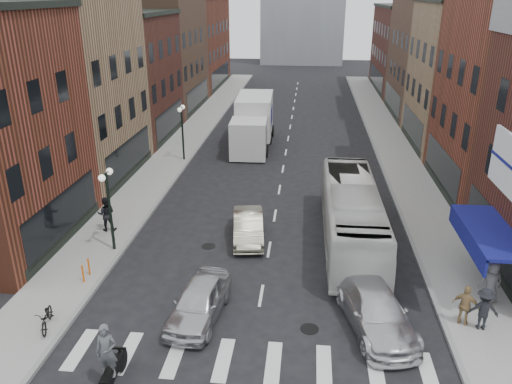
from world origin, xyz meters
TOP-DOWN VIEW (x-y plane):
  - ground at (0.00, 0.00)m, footprint 160.00×160.00m
  - sidewalk_left at (-8.50, 22.00)m, footprint 3.00×74.00m
  - sidewalk_right at (8.50, 22.00)m, footprint 3.00×74.00m
  - curb_left at (-7.00, 22.00)m, footprint 0.20×74.00m
  - curb_right at (7.00, 22.00)m, footprint 0.20×74.00m
  - crosswalk_stripes at (0.00, -3.00)m, footprint 12.00×2.20m
  - bldg_left_mid_a at (-14.99, 14.00)m, footprint 10.30×10.20m
  - bldg_left_mid_b at (-14.99, 24.00)m, footprint 10.30×10.20m
  - bldg_left_far_a at (-14.99, 35.00)m, footprint 10.30×12.20m
  - bldg_left_far_b at (-14.99, 49.00)m, footprint 10.30×16.20m
  - bldg_right_mid_b at (14.99, 24.00)m, footprint 10.30×10.20m
  - bldg_right_far_a at (14.99, 35.00)m, footprint 10.30×12.20m
  - bldg_right_far_b at (14.99, 49.00)m, footprint 10.30×16.20m
  - awning_blue at (8.93, 2.50)m, footprint 1.80×5.00m
  - billboard_sign at (8.59, 0.50)m, footprint 1.52×3.00m
  - streetlamp_near at (-7.40, 4.00)m, footprint 0.32×1.22m
  - streetlamp_far at (-7.40, 18.00)m, footprint 0.32×1.22m
  - bike_rack at (-7.60, 1.30)m, footprint 0.08×0.68m
  - box_truck at (-2.73, 22.32)m, footprint 2.98×9.09m
  - motorcycle_rider at (-4.16, -4.71)m, footprint 0.68×2.39m
  - transit_bus at (3.95, 6.20)m, footprint 2.66×10.86m
  - sedan_left_near at (-2.21, -0.71)m, footprint 2.15×4.39m
  - sedan_left_far at (-1.14, 6.00)m, footprint 2.01×4.33m
  - curb_car at (4.40, -0.57)m, footprint 3.17×5.40m
  - parked_bicycle at (-7.60, -2.10)m, footprint 1.02×1.71m
  - ped_left_solo at (-8.48, 5.95)m, footprint 0.99×0.72m
  - ped_right_a at (8.25, -0.47)m, footprint 1.11×0.63m
  - ped_right_b at (7.66, -0.28)m, footprint 1.06×0.85m
  - ped_right_c at (9.07, 1.35)m, footprint 0.92×0.64m

SIDE VIEW (x-z plane):
  - ground at x=0.00m, z-range 0.00..0.00m
  - curb_left at x=-7.00m, z-range -0.08..0.08m
  - curb_right at x=7.00m, z-range -0.08..0.08m
  - crosswalk_stripes at x=0.00m, z-range -0.01..0.01m
  - sidewalk_left at x=-8.50m, z-range 0.00..0.15m
  - sidewalk_right at x=8.50m, z-range 0.00..0.15m
  - bike_rack at x=-7.60m, z-range 0.15..0.95m
  - parked_bicycle at x=-7.60m, z-range 0.15..1.00m
  - sedan_left_far at x=-1.14m, z-range 0.00..1.37m
  - sedan_left_near at x=-2.21m, z-range 0.00..1.44m
  - curb_car at x=4.40m, z-range 0.00..1.47m
  - ped_right_b at x=7.66m, z-range 0.15..1.76m
  - ped_right_a at x=8.25m, z-range 0.15..1.80m
  - ped_right_c at x=9.07m, z-range 0.15..1.94m
  - ped_left_solo at x=-8.48m, z-range 0.15..1.99m
  - motorcycle_rider at x=-4.16m, z-range -0.08..2.36m
  - transit_bus at x=3.95m, z-range 0.00..3.02m
  - box_truck at x=-2.73m, z-range -0.02..3.89m
  - awning_blue at x=8.93m, z-range 2.24..3.02m
  - streetlamp_near at x=-7.40m, z-range 0.86..4.97m
  - streetlamp_far at x=-7.40m, z-range 0.86..4.97m
  - bldg_right_far_b at x=14.99m, z-range 0.00..10.30m
  - bldg_left_mid_b at x=-14.99m, z-range 0.00..10.30m
  - bldg_left_far_b at x=-14.99m, z-range 0.00..11.30m
  - bldg_right_mid_b at x=14.99m, z-range 0.00..11.30m
  - billboard_sign at x=8.59m, z-range 4.28..7.98m
  - bldg_right_far_a at x=14.99m, z-range 0.00..12.30m
  - bldg_left_mid_a at x=-14.99m, z-range 0.00..12.30m
  - bldg_left_far_a at x=-14.99m, z-range 0.00..13.30m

